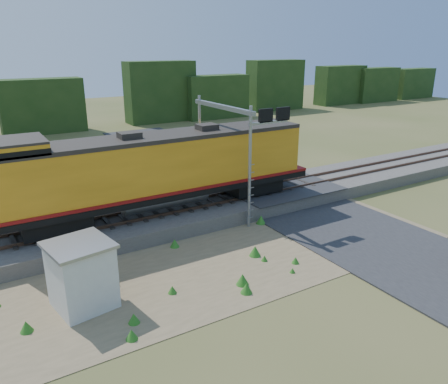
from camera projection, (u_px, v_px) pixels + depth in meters
ground at (241, 261)px, 20.49m from camera, size 140.00×140.00×0.00m
ballast at (184, 213)px, 25.22m from camera, size 70.00×5.00×0.80m
rails at (184, 205)px, 25.07m from camera, size 70.00×1.54×0.16m
dirt_shoulder at (198, 267)px, 19.91m from camera, size 26.00×8.00×0.03m
road at (338, 224)px, 24.51m from camera, size 7.00×66.00×0.86m
tree_line_north at (60, 105)px, 50.28m from camera, size 130.00×3.00×6.50m
weed_clumps at (172, 280)px, 18.85m from camera, size 15.00×6.20×0.56m
locomotive at (159, 169)px, 23.62m from camera, size 18.09×2.76×4.67m
shed at (82, 275)px, 16.56m from camera, size 2.58×2.58×2.66m
signal_gantry at (234, 130)px, 24.66m from camera, size 2.65×6.20×6.69m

